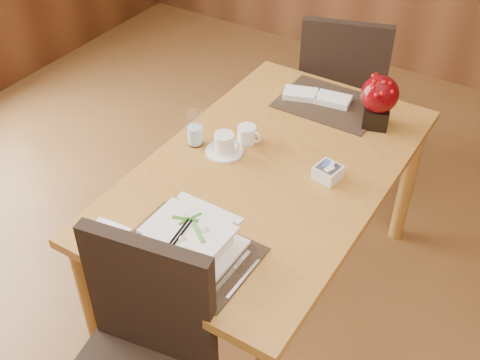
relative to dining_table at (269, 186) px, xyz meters
The scene contains 12 objects.
dining_table is the anchor object (origin of this frame).
placemat_near 0.56m from the dining_table, 90.00° to the right, with size 0.45×0.33×0.01m, color black.
placemat_far 0.56m from the dining_table, 90.00° to the left, with size 0.45×0.33×0.01m, color black.
soup_setting 0.57m from the dining_table, 89.35° to the right, with size 0.30×0.30×0.12m.
coffee_cup 0.25m from the dining_table, behind, with size 0.16×0.16×0.09m.
water_glass 0.38m from the dining_table, behind, with size 0.07×0.07×0.16m, color silver.
creamer_jug 0.24m from the dining_table, 148.17° to the left, with size 0.10×0.10×0.07m, color white, non-canonical shape.
sugar_caddy 0.26m from the dining_table, 15.73° to the left, with size 0.09×0.09×0.06m, color white.
berry_decor 0.60m from the dining_table, 64.44° to the left, with size 0.16×0.16×0.24m.
napkins_far 0.56m from the dining_table, 95.55° to the left, with size 0.31×0.11×0.03m, color white, non-canonical shape.
bread_plate 0.71m from the dining_table, 114.87° to the right, with size 0.14×0.14×0.01m, color white.
far_chair 1.02m from the dining_table, 96.92° to the left, with size 0.58×0.58×0.99m.
Camera 1 is at (0.89, -1.04, 2.23)m, focal length 45.00 mm.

